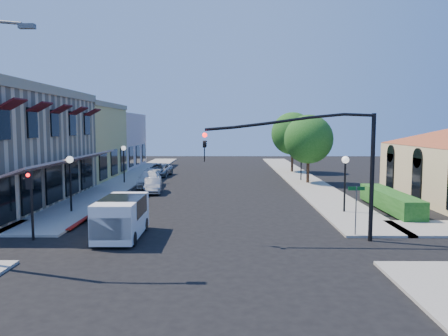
{
  "coord_description": "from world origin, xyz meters",
  "views": [
    {
      "loc": [
        1.25,
        -18.76,
        5.41
      ],
      "look_at": [
        1.01,
        10.45,
        2.6
      ],
      "focal_mm": 35.0,
      "sensor_mm": 36.0,
      "label": 1
    }
  ],
  "objects_px": {
    "parked_car_d": "(159,170)",
    "white_van": "(121,215)",
    "parked_car_c": "(149,179)",
    "street_name_sign": "(356,203)",
    "lamppost_right_far": "(301,153)",
    "parked_car_b": "(153,186)",
    "street_tree_b": "(293,134)",
    "parked_car_a": "(108,208)",
    "lamppost_left_far": "(124,155)",
    "street_tree_a": "(308,139)",
    "signal_mast_arm": "(327,155)",
    "lamppost_left_near": "(70,169)",
    "secondary_signal": "(30,192)",
    "lamppost_right_near": "(345,170)"
  },
  "relations": [
    {
      "from": "white_van",
      "to": "parked_car_c",
      "type": "bearing_deg",
      "value": 95.91
    },
    {
      "from": "parked_car_c",
      "to": "parked_car_d",
      "type": "xyz_separation_m",
      "value": [
        -0.45,
        8.24,
        0.01
      ]
    },
    {
      "from": "lamppost_left_near",
      "to": "parked_car_a",
      "type": "height_order",
      "value": "lamppost_left_near"
    },
    {
      "from": "parked_car_b",
      "to": "parked_car_c",
      "type": "relative_size",
      "value": 0.79
    },
    {
      "from": "lamppost_left_far",
      "to": "parked_car_a",
      "type": "height_order",
      "value": "lamppost_left_far"
    },
    {
      "from": "lamppost_left_far",
      "to": "parked_car_d",
      "type": "relative_size",
      "value": 0.72
    },
    {
      "from": "lamppost_right_far",
      "to": "white_van",
      "type": "bearing_deg",
      "value": -119.33
    },
    {
      "from": "parked_car_a",
      "to": "parked_car_c",
      "type": "distance_m",
      "value": 13.53
    },
    {
      "from": "street_tree_b",
      "to": "parked_car_c",
      "type": "height_order",
      "value": "street_tree_b"
    },
    {
      "from": "street_tree_b",
      "to": "lamppost_left_near",
      "type": "bearing_deg",
      "value": -125.79
    },
    {
      "from": "secondary_signal",
      "to": "street_name_sign",
      "type": "bearing_deg",
      "value": 2.93
    },
    {
      "from": "street_tree_b",
      "to": "parked_car_a",
      "type": "bearing_deg",
      "value": -119.74
    },
    {
      "from": "street_name_sign",
      "to": "lamppost_left_near",
      "type": "xyz_separation_m",
      "value": [
        -16.0,
        5.8,
        1.04
      ]
    },
    {
      "from": "street_tree_b",
      "to": "street_name_sign",
      "type": "distance_m",
      "value": 29.96
    },
    {
      "from": "street_tree_a",
      "to": "parked_car_b",
      "type": "relative_size",
      "value": 1.76
    },
    {
      "from": "street_name_sign",
      "to": "lamppost_right_near",
      "type": "distance_m",
      "value": 5.98
    },
    {
      "from": "street_tree_b",
      "to": "lamppost_left_far",
      "type": "relative_size",
      "value": 1.97
    },
    {
      "from": "signal_mast_arm",
      "to": "lamppost_right_far",
      "type": "bearing_deg",
      "value": 83.3
    },
    {
      "from": "secondary_signal",
      "to": "white_van",
      "type": "distance_m",
      "value": 4.32
    },
    {
      "from": "parked_car_b",
      "to": "parked_car_d",
      "type": "height_order",
      "value": "parked_car_d"
    },
    {
      "from": "street_tree_a",
      "to": "street_tree_b",
      "type": "xyz_separation_m",
      "value": [
        0.0,
        10.0,
        0.35
      ]
    },
    {
      "from": "white_van",
      "to": "parked_car_a",
      "type": "xyz_separation_m",
      "value": [
        -1.9,
        4.52,
        -0.49
      ]
    },
    {
      "from": "parked_car_a",
      "to": "parked_car_c",
      "type": "height_order",
      "value": "parked_car_c"
    },
    {
      "from": "secondary_signal",
      "to": "street_name_sign",
      "type": "relative_size",
      "value": 1.33
    },
    {
      "from": "signal_mast_arm",
      "to": "parked_car_d",
      "type": "relative_size",
      "value": 1.63
    },
    {
      "from": "secondary_signal",
      "to": "parked_car_b",
      "type": "distance_m",
      "value": 15.26
    },
    {
      "from": "signal_mast_arm",
      "to": "street_name_sign",
      "type": "xyz_separation_m",
      "value": [
        1.64,
        0.7,
        -2.39
      ]
    },
    {
      "from": "signal_mast_arm",
      "to": "parked_car_d",
      "type": "bearing_deg",
      "value": 114.26
    },
    {
      "from": "street_tree_a",
      "to": "street_tree_b",
      "type": "height_order",
      "value": "street_tree_b"
    },
    {
      "from": "street_tree_b",
      "to": "parked_car_a",
      "type": "distance_m",
      "value": 29.66
    },
    {
      "from": "street_tree_a",
      "to": "secondary_signal",
      "type": "distance_m",
      "value": 26.64
    },
    {
      "from": "signal_mast_arm",
      "to": "lamppost_left_near",
      "type": "relative_size",
      "value": 2.24
    },
    {
      "from": "secondary_signal",
      "to": "lamppost_left_near",
      "type": "relative_size",
      "value": 0.93
    },
    {
      "from": "lamppost_left_far",
      "to": "street_tree_a",
      "type": "bearing_deg",
      "value": 0.0
    },
    {
      "from": "street_tree_a",
      "to": "parked_car_c",
      "type": "xyz_separation_m",
      "value": [
        -14.55,
        -2.0,
        -3.52
      ]
    },
    {
      "from": "signal_mast_arm",
      "to": "parked_car_a",
      "type": "bearing_deg",
      "value": 156.86
    },
    {
      "from": "lamppost_left_far",
      "to": "parked_car_d",
      "type": "bearing_deg",
      "value": 69.78
    },
    {
      "from": "parked_car_b",
      "to": "parked_car_d",
      "type": "relative_size",
      "value": 0.75
    },
    {
      "from": "lamppost_left_near",
      "to": "white_van",
      "type": "bearing_deg",
      "value": -52.65
    },
    {
      "from": "street_tree_a",
      "to": "signal_mast_arm",
      "type": "xyz_separation_m",
      "value": [
        -2.94,
        -20.5,
        -0.11
      ]
    },
    {
      "from": "street_tree_a",
      "to": "lamppost_right_near",
      "type": "relative_size",
      "value": 1.82
    },
    {
      "from": "lamppost_left_near",
      "to": "parked_car_c",
      "type": "relative_size",
      "value": 0.76
    },
    {
      "from": "lamppost_right_near",
      "to": "white_van",
      "type": "distance_m",
      "value": 13.88
    },
    {
      "from": "parked_car_d",
      "to": "white_van",
      "type": "bearing_deg",
      "value": -80.43
    },
    {
      "from": "lamppost_left_near",
      "to": "lamppost_right_far",
      "type": "bearing_deg",
      "value": 43.26
    },
    {
      "from": "signal_mast_arm",
      "to": "white_van",
      "type": "height_order",
      "value": "signal_mast_arm"
    },
    {
      "from": "signal_mast_arm",
      "to": "parked_car_b",
      "type": "relative_size",
      "value": 2.18
    },
    {
      "from": "street_name_sign",
      "to": "lamppost_right_far",
      "type": "xyz_separation_m",
      "value": [
        1.0,
        21.8,
        1.04
      ]
    },
    {
      "from": "lamppost_left_far",
      "to": "parked_car_d",
      "type": "distance_m",
      "value": 6.96
    },
    {
      "from": "lamppost_left_far",
      "to": "parked_car_a",
      "type": "distance_m",
      "value": 15.9
    }
  ]
}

